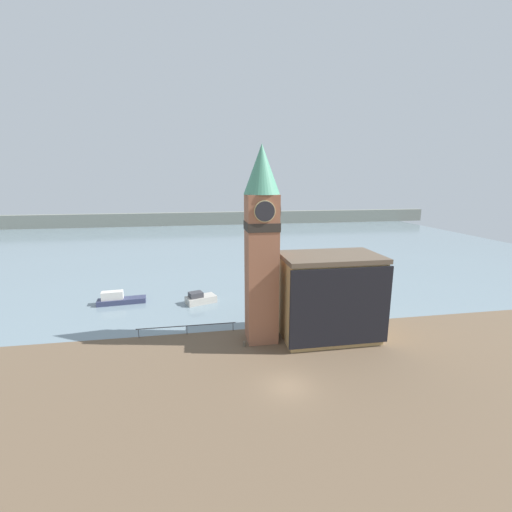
# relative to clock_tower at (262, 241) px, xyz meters

# --- Properties ---
(ground_plane) EXTENTS (160.00, 160.00, 0.00)m
(ground_plane) POSITION_rel_clock_tower_xyz_m (0.59, -9.43, -11.25)
(ground_plane) COLOR brown
(water) EXTENTS (160.00, 120.00, 0.00)m
(water) POSITION_rel_clock_tower_xyz_m (0.59, 62.81, -11.25)
(water) COLOR gray
(water) RESTS_ON ground_plane
(far_shoreline) EXTENTS (180.00, 3.00, 5.00)m
(far_shoreline) POSITION_rel_clock_tower_xyz_m (0.59, 102.81, -8.75)
(far_shoreline) COLOR gray
(far_shoreline) RESTS_ON water
(pier_railing) EXTENTS (11.37, 0.08, 1.09)m
(pier_railing) POSITION_rel_clock_tower_xyz_m (-8.32, 2.56, -10.29)
(pier_railing) COLOR #333338
(pier_railing) RESTS_ON ground_plane
(clock_tower) EXTENTS (3.75, 3.75, 21.16)m
(clock_tower) POSITION_rel_clock_tower_xyz_m (0.00, 0.00, 0.00)
(clock_tower) COLOR #935B42
(clock_tower) RESTS_ON ground_plane
(pier_building) EXTENTS (10.88, 6.83, 9.61)m
(pier_building) POSITION_rel_clock_tower_xyz_m (7.60, -0.79, -6.42)
(pier_building) COLOR tan
(pier_building) RESTS_ON ground_plane
(boat_near) EXTENTS (4.74, 3.51, 1.74)m
(boat_near) POSITION_rel_clock_tower_xyz_m (-6.69, 12.84, -10.59)
(boat_near) COLOR #B7B2A8
(boat_near) RESTS_ON water
(boat_far) EXTENTS (6.82, 2.48, 1.92)m
(boat_far) POSITION_rel_clock_tower_xyz_m (-18.33, 14.58, -10.57)
(boat_far) COLOR #333856
(boat_far) RESTS_ON water
(mooring_bollard_near) EXTENTS (0.33, 0.33, 0.62)m
(mooring_bollard_near) POSITION_rel_clock_tower_xyz_m (-2.12, -1.48, -10.92)
(mooring_bollard_near) COLOR brown
(mooring_bollard_near) RESTS_ON ground_plane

